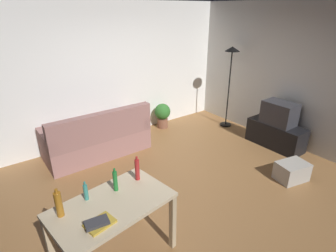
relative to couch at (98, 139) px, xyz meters
name	(u,v)px	position (x,y,z in m)	size (l,w,h in m)	color
ground_plane	(181,180)	(0.72, -1.59, -0.32)	(5.20, 4.40, 0.02)	olive
wall_rear	(114,73)	(0.72, 0.61, 1.04)	(5.20, 0.10, 2.70)	white
wall_right	(286,75)	(3.32, -1.59, 1.04)	(0.10, 4.40, 2.70)	silver
couch	(98,139)	(0.00, 0.00, 0.00)	(1.87, 0.84, 0.92)	#996B66
tv_stand	(276,135)	(2.97, -1.78, -0.07)	(0.44, 1.10, 0.48)	black
tv	(279,113)	(2.97, -1.78, 0.39)	(0.41, 0.60, 0.44)	#2D2D33
torchiere_lamp	(231,65)	(2.97, -0.48, 1.11)	(0.32, 0.32, 1.81)	black
desk	(112,212)	(-0.80, -2.32, 0.34)	(1.28, 0.86, 0.76)	#C6B28E
potted_plant	(162,114)	(1.70, 0.31, 0.02)	(0.36, 0.36, 0.57)	brown
storage_box	(292,171)	(2.15, -2.63, -0.16)	(0.48, 0.34, 0.30)	#A8A399
bottle_amber	(59,204)	(-1.26, -2.19, 0.59)	(0.07, 0.07, 0.30)	#9E6019
bottle_tall	(86,192)	(-0.98, -2.11, 0.54)	(0.04, 0.04, 0.21)	teal
bottle_green	(115,181)	(-0.67, -2.15, 0.57)	(0.05, 0.05, 0.27)	#1E722D
bottle_red	(137,169)	(-0.38, -2.12, 0.58)	(0.05, 0.05, 0.29)	#AD2323
book_stack	(99,223)	(-1.02, -2.53, 0.48)	(0.28, 0.22, 0.05)	#B7932D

